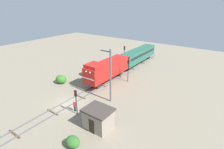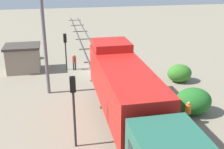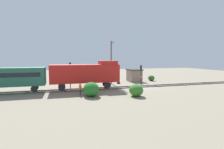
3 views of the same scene
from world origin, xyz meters
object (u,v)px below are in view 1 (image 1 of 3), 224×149
at_px(locomotive, 107,69).
at_px(traffic_signal_mid, 128,67).
at_px(traffic_signal_near, 76,98).
at_px(worker_near_track, 75,105).
at_px(relay_hut, 98,118).
at_px(worker_by_signal, 96,70).
at_px(passenger_car_leading, 138,54).
at_px(catenary_mast, 110,75).
at_px(traffic_signal_far, 124,51).

relative_size(locomotive, traffic_signal_mid, 2.61).
bearing_deg(traffic_signal_near, worker_near_track, 155.44).
xyz_separation_m(traffic_signal_near, relay_hut, (4.30, -0.41, -1.27)).
bearing_deg(locomotive, worker_by_signal, 161.04).
distance_m(traffic_signal_near, relay_hut, 4.50).
xyz_separation_m(traffic_signal_near, traffic_signal_mid, (0.20, 13.83, 0.42)).
relative_size(passenger_car_leading, traffic_signal_mid, 3.15).
distance_m(catenary_mast, relay_hut, 7.33).
height_order(locomotive, relay_hut, locomotive).
bearing_deg(passenger_car_leading, catenary_mast, -75.45).
bearing_deg(traffic_signal_near, catenary_mast, 72.99).
distance_m(traffic_signal_far, worker_by_signal, 11.16).
relative_size(locomotive, catenary_mast, 1.35).
bearing_deg(relay_hut, catenary_mast, 112.73).
xyz_separation_m(locomotive, catenary_mast, (4.94, -5.71, 1.77)).
bearing_deg(worker_near_track, traffic_signal_mid, 145.06).
height_order(passenger_car_leading, traffic_signal_near, passenger_car_leading).
xyz_separation_m(traffic_signal_near, catenary_mast, (1.74, 5.70, 1.89)).
height_order(passenger_car_leading, catenary_mast, catenary_mast).
relative_size(passenger_car_leading, traffic_signal_far, 3.24).
relative_size(worker_by_signal, relay_hut, 0.49).
distance_m(locomotive, worker_near_track, 11.44).
distance_m(locomotive, passenger_car_leading, 13.34).
xyz_separation_m(locomotive, worker_by_signal, (-4.20, 1.44, -1.78)).
bearing_deg(worker_by_signal, relay_hut, -150.80).
height_order(locomotive, passenger_car_leading, locomotive).
relative_size(traffic_signal_near, catenary_mast, 0.44).
relative_size(traffic_signal_far, worker_by_signal, 2.54).
relative_size(traffic_signal_near, worker_by_signal, 2.24).
xyz_separation_m(worker_by_signal, relay_hut, (11.70, -13.26, 0.40)).
bearing_deg(traffic_signal_far, worker_by_signal, -93.13).
xyz_separation_m(traffic_signal_mid, worker_near_track, (-1.00, -13.47, -2.08)).
bearing_deg(worker_near_track, relay_hut, 50.66).
relative_size(traffic_signal_mid, worker_by_signal, 2.62).
bearing_deg(worker_near_track, locomotive, 161.58).
height_order(locomotive, worker_near_track, locomotive).
distance_m(worker_near_track, worker_by_signal, 14.12).
xyz_separation_m(locomotive, traffic_signal_near, (3.20, -11.40, -0.12)).
relative_size(traffic_signal_far, relay_hut, 1.24).
bearing_deg(traffic_signal_near, passenger_car_leading, 97.37).
bearing_deg(traffic_signal_mid, relay_hut, -73.94).
bearing_deg(locomotive, traffic_signal_mid, 35.54).
relative_size(passenger_car_leading, worker_by_signal, 8.24).
bearing_deg(locomotive, passenger_car_leading, 90.00).
bearing_deg(relay_hut, locomotive, 122.41).
height_order(traffic_signal_near, traffic_signal_far, traffic_signal_far).
xyz_separation_m(locomotive, traffic_signal_far, (-3.60, 12.41, 0.23)).
relative_size(worker_near_track, relay_hut, 0.49).
bearing_deg(traffic_signal_mid, catenary_mast, -79.27).
xyz_separation_m(worker_near_track, relay_hut, (5.10, -0.78, 0.40)).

